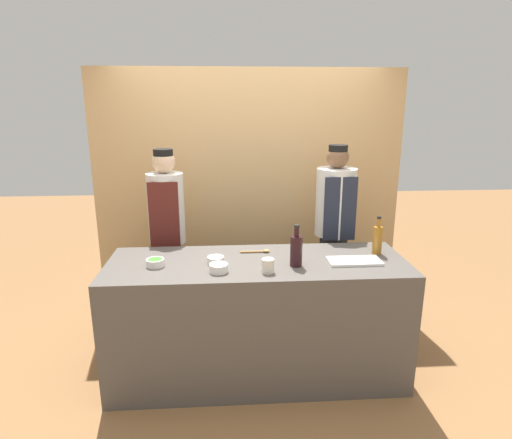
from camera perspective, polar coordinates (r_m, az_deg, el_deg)
ground_plane at (r=3.63m, az=0.17°, el=-19.63°), size 14.00×14.00×0.00m
cabinet_wall at (r=4.29m, az=-0.97°, el=3.44°), size 2.98×0.18×2.40m
counter at (r=3.39m, az=0.18°, el=-13.07°), size 2.23×0.77×0.94m
sauce_bowl_orange at (r=3.00m, az=-5.01°, el=-6.40°), size 0.13×0.13×0.06m
sauce_bowl_brown at (r=3.15m, az=-5.41°, el=-5.35°), size 0.12×0.12×0.05m
sauce_bowl_green at (r=3.17m, az=-13.28°, el=-5.57°), size 0.13×0.13×0.05m
cutting_board at (r=3.25m, az=12.98°, el=-5.43°), size 0.39×0.19×0.02m
bottle_wine at (r=3.08m, az=5.38°, el=-4.05°), size 0.09×0.09×0.31m
bottle_amber at (r=3.44m, az=15.90°, el=-2.55°), size 0.07×0.07×0.30m
cup_cream at (r=2.97m, az=1.61°, el=-6.18°), size 0.09×0.09×0.10m
wooden_spoon at (r=3.36m, az=0.34°, el=-4.26°), size 0.23×0.04×0.02m
chef_left at (r=3.87m, az=-11.68°, el=-2.22°), size 0.32×0.32×1.71m
chef_right at (r=3.95m, az=10.36°, el=-1.73°), size 0.35×0.35×1.73m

